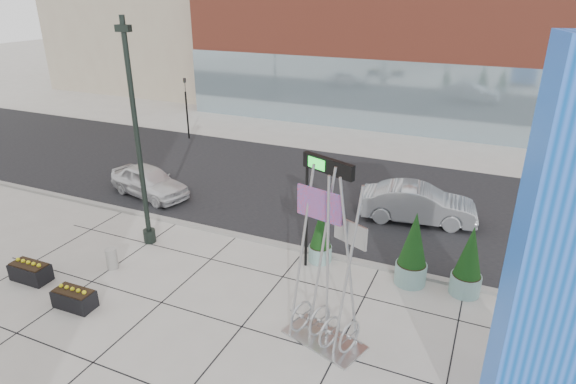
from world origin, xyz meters
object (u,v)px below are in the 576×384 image
at_px(concrete_bollard, 112,259).
at_px(car_silver_mid, 418,204).
at_px(overhead_street_sign, 328,172).
at_px(car_white_west, 149,182).
at_px(public_art_sculpture, 326,301).
at_px(lamp_post, 140,159).

distance_m(concrete_bollard, car_silver_mid, 12.74).
bearing_deg(overhead_street_sign, car_white_west, -174.03).
xyz_separation_m(car_white_west, car_silver_mid, (12.54, 2.53, 0.06)).
height_order(car_white_west, car_silver_mid, car_silver_mid).
bearing_deg(car_silver_mid, concrete_bollard, 123.27).
xyz_separation_m(public_art_sculpture, car_silver_mid, (1.01, 9.06, -0.58)).
height_order(public_art_sculpture, car_white_west, public_art_sculpture).
xyz_separation_m(concrete_bollard, car_white_west, (-3.06, 5.96, 0.36)).
distance_m(lamp_post, public_art_sculpture, 9.20).
bearing_deg(car_white_west, concrete_bollard, -139.46).
relative_size(overhead_street_sign, car_white_west, 1.00).
bearing_deg(lamp_post, public_art_sculpture, -17.77).
relative_size(public_art_sculpture, overhead_street_sign, 1.20).
height_order(public_art_sculpture, car_silver_mid, public_art_sculpture).
bearing_deg(overhead_street_sign, lamp_post, -151.09).
bearing_deg(overhead_street_sign, concrete_bollard, -135.03).
bearing_deg(car_silver_mid, overhead_street_sign, 148.22).
bearing_deg(lamp_post, overhead_street_sign, 7.12).
height_order(public_art_sculpture, overhead_street_sign, public_art_sculpture).
relative_size(car_white_west, car_silver_mid, 0.90).
xyz_separation_m(lamp_post, public_art_sculpture, (8.52, -2.73, -2.15)).
xyz_separation_m(lamp_post, overhead_street_sign, (7.20, 0.90, 0.25)).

